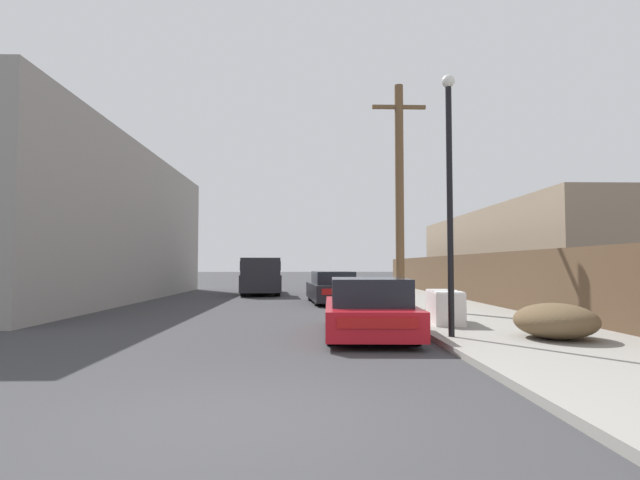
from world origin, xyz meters
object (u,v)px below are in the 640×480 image
Objects in this scene: car_parked_mid at (332,288)px; pickup_truck at (261,277)px; utility_pole at (400,192)px; discarded_fridge at (445,307)px; parked_sports_car_red at (368,309)px; street_lamp at (450,185)px; brush_pile at (556,321)px.

pickup_truck reaches higher than car_parked_mid.
utility_pole reaches higher than pickup_truck.
utility_pole is at bearing 99.07° from discarded_fridge.
discarded_fridge is at bearing 35.29° from parked_sports_car_red.
car_parked_mid is 0.89× the size of street_lamp.
pickup_truck is 17.85m from brush_pile.
brush_pile is (1.40, -2.64, -0.05)m from discarded_fridge.
pickup_truck is (-5.71, 13.72, 0.42)m from discarded_fridge.
parked_sports_car_red is 9.32m from car_parked_mid.
street_lamp is at bearing 170.89° from brush_pile.
utility_pole reaches higher than brush_pile.
discarded_fridge is 0.38× the size of parked_sports_car_red.
discarded_fridge is 8.35m from car_parked_mid.
utility_pole is (-0.26, 4.32, 3.47)m from discarded_fridge.
utility_pole is at bearing 115.49° from pickup_truck.
utility_pole reaches higher than street_lamp.
street_lamp reaches higher than pickup_truck.
pickup_truck is (-3.67, 15.03, 0.36)m from parked_sports_car_red.
car_parked_mid is 0.62× the size of utility_pole.
street_lamp is (5.19, -16.05, 2.19)m from pickup_truck.
pickup_truck reaches higher than parked_sports_car_red.
car_parked_mid is 11.29m from brush_pile.
car_parked_mid is 0.79× the size of pickup_truck.
pickup_truck reaches higher than discarded_fridge.
discarded_fridge is at bearing 107.99° from pickup_truck.
street_lamp reaches higher than car_parked_mid.
street_lamp is (1.80, -10.34, 2.53)m from car_parked_mid.
parked_sports_car_red is 15.48m from pickup_truck.
parked_sports_car_red is 3.69m from brush_pile.
discarded_fridge is at bearing -78.41° from car_parked_mid.
discarded_fridge is 14.87m from pickup_truck.
pickup_truck is at bearing 106.40° from parked_sports_car_red.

